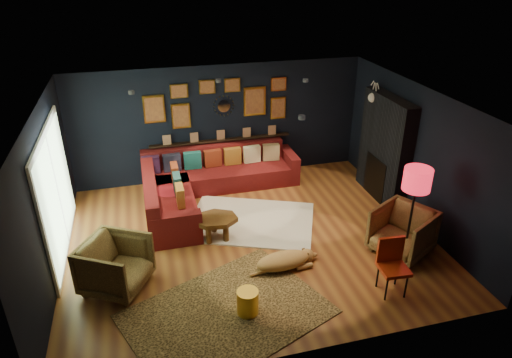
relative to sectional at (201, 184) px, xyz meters
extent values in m
plane|color=#995C28|center=(0.61, -1.81, -0.32)|extent=(6.50, 6.50, 0.00)
plane|color=black|center=(0.61, 0.94, 0.98)|extent=(6.50, 0.00, 6.50)
plane|color=black|center=(0.61, -4.56, 0.98)|extent=(6.50, 0.00, 6.50)
plane|color=black|center=(-2.64, -1.81, 0.98)|extent=(0.00, 5.50, 5.50)
plane|color=black|center=(3.86, -1.81, 0.98)|extent=(0.00, 5.50, 5.50)
plane|color=white|center=(0.61, -1.81, 2.28)|extent=(6.50, 6.50, 0.00)
cube|color=maroon|center=(0.41, 0.44, -0.11)|extent=(3.20, 0.95, 0.42)
cube|color=maroon|center=(0.41, 0.80, 0.31)|extent=(3.20, 0.24, 0.46)
cube|color=maroon|center=(2.11, 0.44, 0.00)|extent=(0.22, 0.95, 0.64)
cube|color=maroon|center=(-0.71, -0.66, -0.11)|extent=(0.95, 2.20, 0.42)
cube|color=maroon|center=(-1.07, -0.66, 0.31)|extent=(0.24, 2.20, 0.46)
cube|color=maroon|center=(-0.71, -1.66, 0.00)|extent=(0.95, 0.22, 0.64)
cube|color=#4C2659|center=(-0.99, 0.59, 0.30)|extent=(0.38, 0.14, 0.38)
cube|color=#2B2B47|center=(-0.54, 0.59, 0.30)|extent=(0.38, 0.14, 0.38)
cube|color=#1B696D|center=(-0.09, 0.59, 0.30)|extent=(0.38, 0.14, 0.38)
cube|color=maroon|center=(0.36, 0.59, 0.30)|extent=(0.38, 0.14, 0.38)
cube|color=#AE6E25|center=(0.81, 0.59, 0.30)|extent=(0.38, 0.14, 0.38)
cube|color=#F6F1BC|center=(1.26, 0.59, 0.30)|extent=(0.38, 0.14, 0.38)
cube|color=tan|center=(1.71, 0.59, 0.30)|extent=(0.38, 0.14, 0.38)
cube|color=maroon|center=(-0.53, 0.04, 0.30)|extent=(0.14, 0.38, 0.38)
cube|color=#214B4E|center=(-0.53, -0.46, 0.30)|extent=(0.14, 0.38, 0.38)
cube|color=#B3732C|center=(-0.53, -0.96, 0.30)|extent=(0.14, 0.38, 0.38)
cube|color=black|center=(0.61, 0.87, 0.60)|extent=(3.20, 0.12, 0.04)
cube|color=gold|center=(-0.79, 0.91, 1.43)|extent=(0.45, 0.03, 0.60)
cube|color=#A76531|center=(-0.79, 0.89, 1.43)|extent=(0.38, 0.01, 0.51)
cube|color=gold|center=(-0.24, 0.91, 1.23)|extent=(0.40, 0.03, 0.55)
cube|color=#A76531|center=(-0.24, 0.89, 1.23)|extent=(0.34, 0.01, 0.47)
cube|color=gold|center=(-0.24, 0.91, 1.78)|extent=(0.38, 0.03, 0.30)
cube|color=#A76531|center=(-0.24, 0.89, 1.78)|extent=(0.32, 0.01, 0.25)
cube|color=gold|center=(1.41, 0.91, 1.43)|extent=(0.50, 0.03, 0.65)
cube|color=#A76531|center=(1.41, 0.89, 1.43)|extent=(0.42, 0.01, 0.55)
cube|color=gold|center=(1.96, 0.91, 1.23)|extent=(0.35, 0.03, 0.50)
cube|color=#A76531|center=(1.96, 0.89, 1.23)|extent=(0.30, 0.01, 0.42)
cube|color=gold|center=(1.96, 0.91, 1.78)|extent=(0.35, 0.03, 0.30)
cube|color=#A76531|center=(1.96, 0.89, 1.78)|extent=(0.30, 0.01, 0.25)
cube|color=gold|center=(0.36, 0.91, 1.83)|extent=(0.35, 0.03, 0.30)
cube|color=#A76531|center=(0.36, 0.89, 1.83)|extent=(0.30, 0.01, 0.25)
cube|color=gold|center=(0.91, 0.91, 1.83)|extent=(0.35, 0.03, 0.30)
cube|color=#A76531|center=(0.91, 0.89, 1.83)|extent=(0.30, 0.01, 0.25)
cylinder|color=silver|center=(0.71, 0.91, 1.38)|extent=(0.28, 0.03, 0.28)
cone|color=gold|center=(0.93, 0.91, 1.38)|extent=(0.03, 0.16, 0.03)
cone|color=gold|center=(0.92, 0.91, 1.46)|extent=(0.04, 0.16, 0.04)
cone|color=gold|center=(0.87, 0.91, 1.53)|extent=(0.04, 0.16, 0.04)
cone|color=gold|center=(0.80, 0.91, 1.58)|extent=(0.04, 0.16, 0.04)
cone|color=gold|center=(0.71, 0.91, 1.60)|extent=(0.03, 0.16, 0.03)
cone|color=gold|center=(0.63, 0.91, 1.58)|extent=(0.04, 0.16, 0.04)
cone|color=gold|center=(0.56, 0.91, 1.53)|extent=(0.04, 0.16, 0.04)
cone|color=gold|center=(0.51, 0.91, 1.46)|extent=(0.04, 0.16, 0.04)
cone|color=gold|center=(0.49, 0.91, 1.38)|extent=(0.03, 0.16, 0.03)
cone|color=gold|center=(0.51, 0.91, 1.29)|extent=(0.04, 0.16, 0.04)
cone|color=gold|center=(0.56, 0.91, 1.22)|extent=(0.04, 0.16, 0.04)
cone|color=gold|center=(0.63, 0.91, 1.17)|extent=(0.04, 0.16, 0.04)
cone|color=gold|center=(0.71, 0.91, 1.16)|extent=(0.03, 0.16, 0.03)
cone|color=gold|center=(0.80, 0.91, 1.17)|extent=(0.04, 0.16, 0.04)
cone|color=gold|center=(0.87, 0.91, 1.22)|extent=(0.04, 0.16, 0.04)
cone|color=gold|center=(0.92, 0.91, 1.29)|extent=(0.04, 0.16, 0.04)
cube|color=black|center=(3.71, -0.91, 0.78)|extent=(0.30, 1.60, 2.20)
cube|color=black|center=(3.65, -0.91, 0.13)|extent=(0.20, 0.80, 0.90)
cone|color=white|center=(3.80, -0.41, 1.73)|extent=(0.35, 0.28, 0.28)
sphere|color=white|center=(3.58, -0.41, 1.73)|extent=(0.20, 0.20, 0.20)
cylinder|color=white|center=(3.60, -0.47, 1.90)|extent=(0.02, 0.10, 0.28)
cylinder|color=white|center=(3.60, -0.35, 1.90)|extent=(0.02, 0.10, 0.28)
cube|color=white|center=(-2.61, -1.21, 0.78)|extent=(0.04, 2.80, 2.20)
cube|color=#B2DBA7|center=(-2.58, -1.21, 0.78)|extent=(0.01, 2.60, 2.00)
cube|color=white|center=(-2.58, -1.21, 0.78)|extent=(0.02, 0.06, 2.00)
cylinder|color=black|center=(-1.19, -0.61, 2.24)|extent=(0.10, 0.10, 0.06)
cylinder|color=black|center=(0.41, -0.21, 2.24)|extent=(0.10, 0.10, 0.06)
cylinder|color=black|center=(2.01, -0.61, 2.24)|extent=(0.10, 0.10, 0.06)
cylinder|color=black|center=(1.21, -2.61, 2.24)|extent=(0.10, 0.10, 0.06)
cube|color=white|center=(0.77, -1.25, -0.31)|extent=(2.86, 2.52, 0.03)
cube|color=#B1874C|center=(-0.19, -3.61, -0.31)|extent=(3.30, 2.87, 0.02)
cylinder|color=#563614|center=(-0.14, -1.79, -0.12)|extent=(0.10, 0.10, 0.34)
cylinder|color=#563614|center=(0.17, -1.79, -0.12)|extent=(0.10, 0.10, 0.34)
cylinder|color=#563614|center=(0.01, -1.42, -0.12)|extent=(0.10, 0.10, 0.34)
cylinder|color=maroon|center=(-0.69, -0.31, -0.10)|extent=(0.60, 0.60, 0.39)
imported|color=tan|center=(-1.71, -2.58, 0.14)|extent=(1.18, 1.20, 0.93)
imported|color=tan|center=(3.06, -2.86, 0.14)|extent=(1.16, 1.18, 0.92)
cylinder|color=gold|center=(0.11, -3.66, -0.12)|extent=(0.32, 0.32, 0.40)
cylinder|color=black|center=(2.20, -3.92, -0.10)|extent=(0.03, 0.03, 0.44)
cylinder|color=black|center=(2.51, -3.95, -0.10)|extent=(0.03, 0.03, 0.44)
cylinder|color=black|center=(2.22, -3.61, -0.10)|extent=(0.03, 0.03, 0.44)
cylinder|color=black|center=(2.53, -3.63, -0.10)|extent=(0.03, 0.03, 0.44)
cube|color=red|center=(2.36, -3.78, 0.12)|extent=(0.45, 0.45, 0.06)
cube|color=red|center=(2.38, -3.60, 0.36)|extent=(0.42, 0.08, 0.42)
cylinder|color=black|center=(3.11, -2.95, -0.30)|extent=(0.28, 0.28, 0.04)
cylinder|color=black|center=(3.11, -2.95, 0.39)|extent=(0.04, 0.04, 1.34)
cylinder|color=red|center=(3.11, -2.95, 1.14)|extent=(0.46, 0.46, 0.38)
camera|label=1|loc=(-1.07, -8.62, 4.43)|focal=32.00mm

